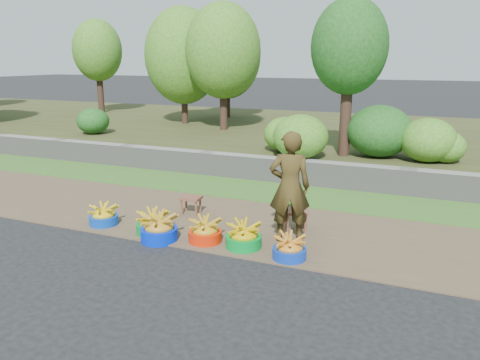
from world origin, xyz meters
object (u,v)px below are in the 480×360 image
at_px(basin_c, 159,229).
at_px(basin_f, 289,249).
at_px(basin_e, 244,237).
at_px(stool_left, 191,200).
at_px(basin_b, 153,224).
at_px(vendor_woman, 290,187).
at_px(stool_right, 296,214).
at_px(basin_d, 205,232).
at_px(basin_a, 104,216).

distance_m(basin_c, basin_f, 2.00).
xyz_separation_m(basin_e, stool_left, (-1.41, 1.02, 0.09)).
distance_m(basin_b, vendor_woman, 2.21).
xyz_separation_m(basin_f, vendor_woman, (-0.21, 0.63, 0.69)).
relative_size(basin_c, stool_left, 1.49).
distance_m(basin_c, vendor_woman, 2.05).
xyz_separation_m(basin_b, stool_right, (2.01, 1.00, 0.11)).
bearing_deg(basin_b, stool_right, 26.44).
distance_m(basin_d, vendor_woman, 1.42).
relative_size(basin_d, stool_right, 1.13).
relative_size(basin_d, stool_left, 1.34).
bearing_deg(basin_b, basin_e, 1.25).
height_order(basin_c, stool_right, basin_c).
bearing_deg(basin_f, basin_e, 170.23).
xyz_separation_m(basin_c, basin_f, (2.00, 0.10, -0.03)).
distance_m(basin_a, stool_right, 3.14).
bearing_deg(basin_e, basin_c, -170.14).
bearing_deg(stool_left, basin_f, -28.18).
xyz_separation_m(basin_e, vendor_woman, (0.52, 0.51, 0.67)).
bearing_deg(basin_f, basin_b, 177.66).
bearing_deg(stool_right, basin_f, -78.29).
xyz_separation_m(basin_b, stool_left, (0.10, 1.05, 0.10)).
bearing_deg(basin_c, vendor_woman, 22.19).
height_order(stool_left, vendor_woman, vendor_woman).
bearing_deg(basin_a, basin_d, -0.56).
distance_m(stool_left, vendor_woman, 2.08).
bearing_deg(stool_right, basin_b, -153.56).
height_order(basin_b, vendor_woman, vendor_woman).
xyz_separation_m(basin_f, stool_left, (-2.14, 1.15, 0.11)).
bearing_deg(basin_b, basin_a, 177.96).
bearing_deg(vendor_woman, basin_c, 1.71).
bearing_deg(stool_left, basin_c, -83.72).
distance_m(basin_c, basin_e, 1.30).
bearing_deg(vendor_woman, stool_right, -108.25).
height_order(basin_d, stool_right, basin_d).
height_order(basin_b, stool_right, basin_b).
relative_size(stool_left, stool_right, 0.84).
height_order(basin_b, basin_e, basin_e).
distance_m(basin_a, basin_e, 2.48).
height_order(basin_d, vendor_woman, vendor_woman).
bearing_deg(basin_d, stool_right, 41.62).
height_order(basin_b, basin_d, basin_b).
bearing_deg(basin_c, stool_right, 33.84).
relative_size(basin_f, stool_right, 1.05).
xyz_separation_m(basin_a, basin_e, (2.48, -0.00, 0.02)).
height_order(basin_a, basin_e, basin_e).
xyz_separation_m(basin_d, basin_f, (1.34, -0.11, -0.01)).
bearing_deg(basin_f, basin_c, -177.23).
bearing_deg(vendor_woman, basin_d, 4.56).
height_order(basin_c, vendor_woman, vendor_woman).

